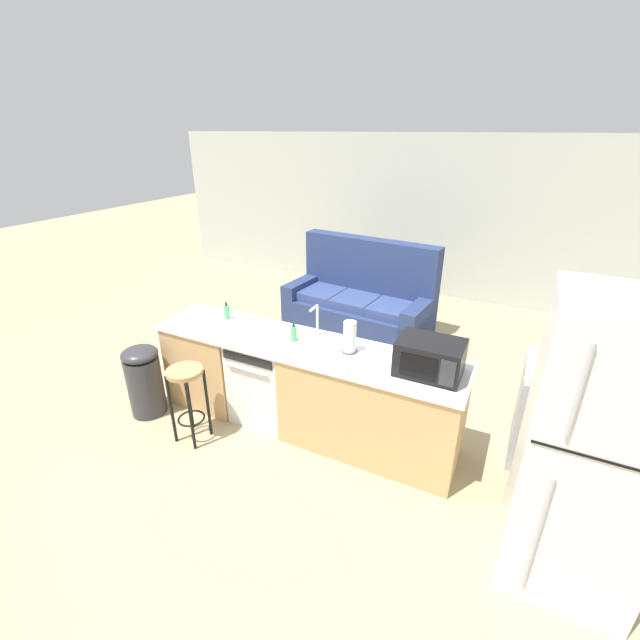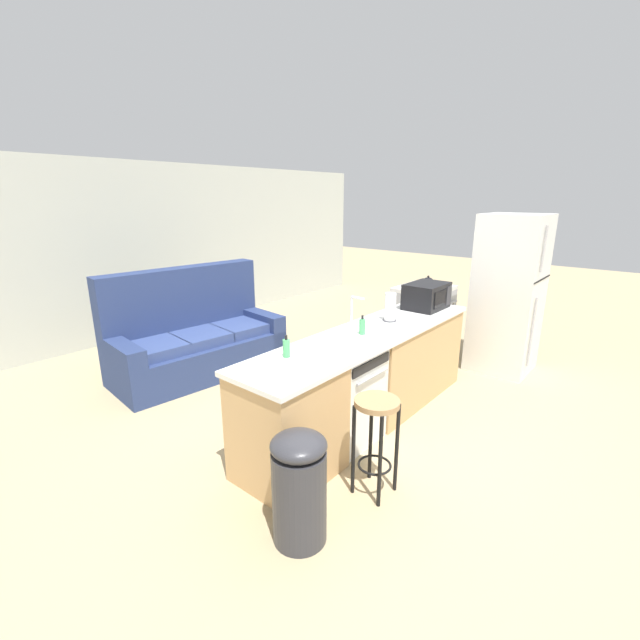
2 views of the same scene
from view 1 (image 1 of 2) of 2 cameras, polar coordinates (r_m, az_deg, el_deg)
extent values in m
plane|color=tan|center=(4.38, -3.95, -13.20)|extent=(24.00, 24.00, 0.00)
cube|color=beige|center=(7.46, 14.80, 12.96)|extent=(10.00, 0.06, 2.60)
cube|color=tan|center=(4.62, -14.11, -5.46)|extent=(0.75, 0.62, 0.86)
cube|color=tan|center=(3.85, 6.75, -11.42)|extent=(1.55, 0.62, 0.86)
cube|color=white|center=(3.85, -2.39, -3.39)|extent=(2.94, 0.66, 0.04)
cube|color=brown|center=(4.30, -2.20, -13.35)|extent=(2.86, 0.56, 0.08)
cube|color=white|center=(4.26, -7.05, -7.73)|extent=(0.58, 0.58, 0.84)
cube|color=black|center=(3.87, -9.72, -5.24)|extent=(0.52, 0.01, 0.08)
cylinder|color=#B2B2B7|center=(3.91, -9.73, -6.60)|extent=(0.44, 0.02, 0.02)
cube|color=#A8AAB2|center=(4.21, 29.88, -11.59)|extent=(0.76, 0.64, 0.85)
cube|color=black|center=(3.91, 30.10, -13.69)|extent=(0.53, 0.01, 0.43)
cylinder|color=silver|center=(3.77, 30.84, -11.10)|extent=(0.61, 0.03, 0.03)
cube|color=white|center=(3.98, 31.22, -6.27)|extent=(0.76, 0.64, 0.05)
torus|color=black|center=(3.84, 28.85, -6.47)|extent=(0.16, 0.16, 0.01)
torus|color=black|center=(3.89, 33.83, -7.33)|extent=(0.16, 0.16, 0.01)
torus|color=black|center=(4.07, 28.85, -4.78)|extent=(0.16, 0.16, 0.01)
torus|color=black|center=(4.12, 33.54, -5.61)|extent=(0.16, 0.16, 0.01)
cube|color=white|center=(3.01, 32.39, -14.80)|extent=(0.72, 0.70, 1.90)
cylinder|color=#B2B2B7|center=(2.36, 31.38, -8.06)|extent=(0.02, 0.02, 0.51)
cylinder|color=#B2B2B7|center=(2.94, 27.01, -24.10)|extent=(0.02, 0.02, 0.83)
cube|color=black|center=(2.60, 34.01, -15.43)|extent=(0.68, 0.01, 0.01)
cube|color=black|center=(3.43, 14.45, -4.85)|extent=(0.50, 0.36, 0.28)
cube|color=black|center=(3.28, 12.93, -6.12)|extent=(0.27, 0.01, 0.18)
cube|color=#2D2D33|center=(3.25, 16.62, -6.88)|extent=(0.11, 0.01, 0.21)
cylinder|color=silver|center=(3.99, -0.34, -1.70)|extent=(0.07, 0.07, 0.03)
cylinder|color=silver|center=(3.93, -0.35, 0.20)|extent=(0.02, 0.02, 0.26)
cylinder|color=silver|center=(3.82, -0.83, 1.60)|extent=(0.02, 0.14, 0.02)
cylinder|color=#4C4C51|center=(3.70, 3.92, -4.15)|extent=(0.14, 0.14, 0.01)
cylinder|color=white|center=(3.64, 3.99, -2.19)|extent=(0.11, 0.11, 0.27)
cylinder|color=#4CB266|center=(3.86, -3.51, -1.84)|extent=(0.06, 0.06, 0.14)
cylinder|color=black|center=(3.82, -3.54, -0.65)|extent=(0.02, 0.02, 0.04)
cylinder|color=#4CB266|center=(4.39, -12.31, 1.02)|extent=(0.06, 0.06, 0.14)
cylinder|color=black|center=(4.36, -12.41, 2.08)|extent=(0.02, 0.02, 0.04)
sphere|color=black|center=(3.80, 29.18, -5.29)|extent=(0.17, 0.17, 0.17)
sphere|color=black|center=(3.76, 29.47, -4.03)|extent=(0.03, 0.03, 0.03)
cone|color=black|center=(3.80, 30.43, -5.28)|extent=(0.08, 0.04, 0.06)
cylinder|color=tan|center=(3.94, -17.63, -6.57)|extent=(0.32, 0.32, 0.04)
cylinder|color=black|center=(4.14, -19.20, -11.25)|extent=(0.03, 0.03, 0.70)
cylinder|color=black|center=(4.00, -16.87, -12.25)|extent=(0.03, 0.03, 0.70)
cylinder|color=black|center=(4.27, -17.09, -9.80)|extent=(0.03, 0.03, 0.70)
cylinder|color=black|center=(4.13, -14.76, -10.70)|extent=(0.03, 0.03, 0.70)
torus|color=black|center=(4.21, -16.76, -12.43)|extent=(0.25, 0.25, 0.02)
cylinder|color=#333338|center=(4.66, -22.24, -8.11)|extent=(0.34, 0.34, 0.62)
ellipsoid|color=#333338|center=(4.49, -22.96, -4.21)|extent=(0.35, 0.35, 0.14)
cube|color=navy|center=(6.07, 4.93, 0.35)|extent=(2.08, 1.10, 0.42)
cube|color=navy|center=(6.19, 6.51, 4.99)|extent=(2.01, 0.44, 1.27)
cube|color=navy|center=(6.46, -2.10, 2.90)|extent=(0.29, 0.92, 0.62)
cube|color=navy|center=(5.71, 12.96, -0.71)|extent=(0.29, 0.92, 0.62)
cube|color=#35477D|center=(6.18, 0.29, 3.59)|extent=(0.62, 0.68, 0.12)
cube|color=#35477D|center=(5.93, 4.80, 2.57)|extent=(0.62, 0.68, 0.12)
cube|color=#35477D|center=(5.71, 9.67, 1.45)|extent=(0.62, 0.68, 0.12)
camera|label=2|loc=(4.94, -52.79, 8.25)|focal=24.00mm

